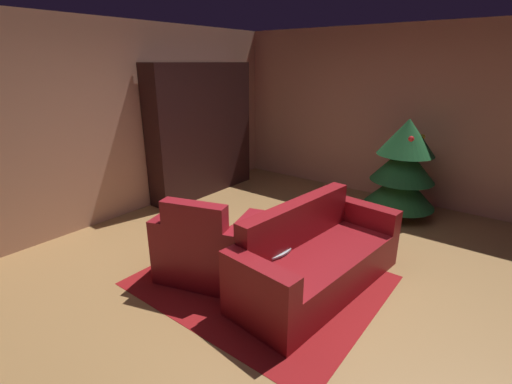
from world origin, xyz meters
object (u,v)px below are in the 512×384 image
at_px(armchair_red, 208,249).
at_px(decorated_tree, 403,167).
at_px(bookshelf_unit, 209,131).
at_px(coffee_table, 254,244).
at_px(book_stack_on_table, 261,237).
at_px(couch_red, 316,259).
at_px(bottle_on_table, 248,242).

distance_m(armchair_red, decorated_tree, 3.06).
xyz_separation_m(bookshelf_unit, coffee_table, (2.32, -1.73, -0.63)).
bearing_deg(book_stack_on_table, armchair_red, -144.31).
bearing_deg(coffee_table, couch_red, 25.90).
distance_m(bookshelf_unit, coffee_table, 2.96).
bearing_deg(bookshelf_unit, book_stack_on_table, -35.59).
height_order(armchair_red, couch_red, armchair_red).
distance_m(armchair_red, couch_red, 1.09).
bearing_deg(decorated_tree, bookshelf_unit, -164.06).
height_order(armchair_red, coffee_table, armchair_red).
distance_m(book_stack_on_table, decorated_tree, 2.62).
height_order(coffee_table, decorated_tree, decorated_tree).
xyz_separation_m(bookshelf_unit, couch_red, (2.87, -1.46, -0.74)).
xyz_separation_m(bookshelf_unit, armchair_red, (1.93, -2.01, -0.70)).
relative_size(armchair_red, book_stack_on_table, 5.36).
xyz_separation_m(coffee_table, bottle_on_table, (0.07, -0.20, 0.12)).
distance_m(couch_red, decorated_tree, 2.34).
relative_size(bookshelf_unit, book_stack_on_table, 10.08).
xyz_separation_m(couch_red, decorated_tree, (0.08, 2.30, 0.44)).
height_order(couch_red, coffee_table, couch_red).
bearing_deg(bookshelf_unit, coffee_table, -36.74).
bearing_deg(bottle_on_table, coffee_table, 110.40).
bearing_deg(book_stack_on_table, couch_red, 25.16).
distance_m(armchair_red, book_stack_on_table, 0.56).
relative_size(armchair_red, bottle_on_table, 4.94).
bearing_deg(decorated_tree, armchair_red, -109.65).
bearing_deg(armchair_red, couch_red, 30.34).
bearing_deg(armchair_red, bookshelf_unit, 133.87).
xyz_separation_m(bookshelf_unit, bottle_on_table, (2.39, -1.93, -0.51)).
bearing_deg(coffee_table, bookshelf_unit, 143.26).
distance_m(couch_red, book_stack_on_table, 0.58).
bearing_deg(armchair_red, decorated_tree, 70.35).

